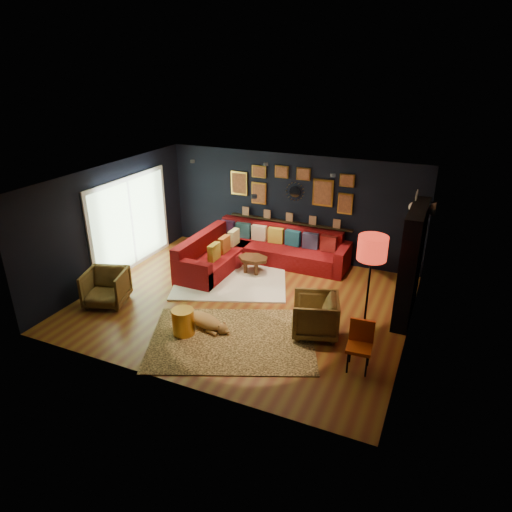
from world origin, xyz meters
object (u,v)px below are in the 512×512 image
at_px(sectional, 253,253).
at_px(pouf, 232,259).
at_px(armchair_right, 315,314).
at_px(orange_chair, 360,341).
at_px(gold_stool, 183,322).
at_px(armchair_left, 106,286).
at_px(coffee_table, 253,260).
at_px(dog, 205,318).
at_px(floor_lamp, 372,252).

bearing_deg(sectional, pouf, -143.55).
height_order(armchair_right, orange_chair, orange_chair).
bearing_deg(gold_stool, armchair_right, 24.57).
xyz_separation_m(pouf, armchair_left, (-1.52, -2.67, 0.21)).
xyz_separation_m(coffee_table, armchair_right, (2.10, -1.90, 0.09)).
height_order(armchair_right, gold_stool, armchair_right).
distance_m(pouf, armchair_right, 3.38).
bearing_deg(orange_chair, dog, 174.97).
relative_size(sectional, gold_stool, 6.73).
relative_size(coffee_table, pouf, 1.53).
bearing_deg(dog, orange_chair, 14.54).
distance_m(coffee_table, gold_stool, 2.90).
height_order(armchair_left, dog, armchair_left).
bearing_deg(armchair_right, orange_chair, 38.24).
distance_m(gold_stool, dog, 0.44).
xyz_separation_m(pouf, armchair_right, (2.71, -2.01, 0.22)).
height_order(coffee_table, orange_chair, orange_chair).
relative_size(sectional, armchair_left, 4.18).
bearing_deg(floor_lamp, pouf, 156.31).
bearing_deg(dog, sectional, 111.68).
height_order(pouf, floor_lamp, floor_lamp).
xyz_separation_m(sectional, dog, (0.35, -2.95, -0.13)).
relative_size(coffee_table, floor_lamp, 0.40).
xyz_separation_m(coffee_table, pouf, (-0.62, 0.11, -0.13)).
height_order(sectional, pouf, sectional).
relative_size(gold_stool, floor_lamp, 0.27).
height_order(orange_chair, floor_lamp, floor_lamp).
xyz_separation_m(sectional, pouf, (-0.42, -0.31, -0.13)).
bearing_deg(pouf, gold_stool, -79.96).
bearing_deg(pouf, orange_chair, -36.00).
bearing_deg(gold_stool, dog, 57.04).
bearing_deg(sectional, gold_stool, -88.02).
distance_m(armchair_right, orange_chair, 1.16).
xyz_separation_m(gold_stool, floor_lamp, (3.00, 1.46, 1.35)).
bearing_deg(gold_stool, sectional, 91.98).
relative_size(armchair_left, floor_lamp, 0.43).
xyz_separation_m(pouf, floor_lamp, (3.53, -1.55, 1.41)).
bearing_deg(armchair_right, gold_stool, -82.66).
bearing_deg(dog, armchair_left, -164.33).
height_order(pouf, armchair_left, armchair_left).
bearing_deg(orange_chair, armchair_right, 140.86).
xyz_separation_m(coffee_table, gold_stool, (-0.08, -2.90, -0.07)).
bearing_deg(floor_lamp, orange_chair, -82.98).
distance_m(coffee_table, pouf, 0.64).
bearing_deg(sectional, coffee_table, -64.36).
height_order(sectional, orange_chair, sectional).
height_order(sectional, armchair_left, sectional).
xyz_separation_m(orange_chair, dog, (-2.90, 0.02, -0.30)).
bearing_deg(floor_lamp, sectional, 149.17).
height_order(sectional, gold_stool, sectional).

